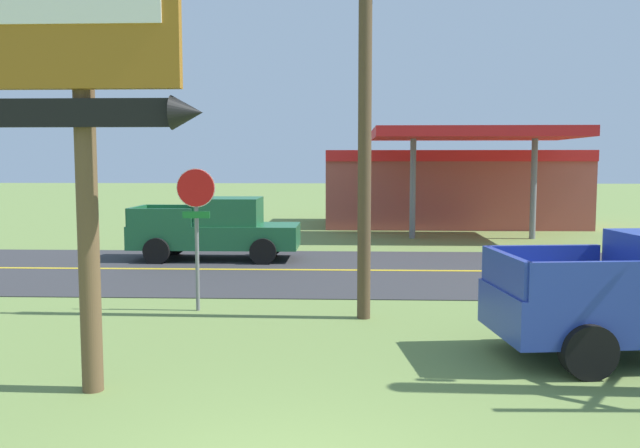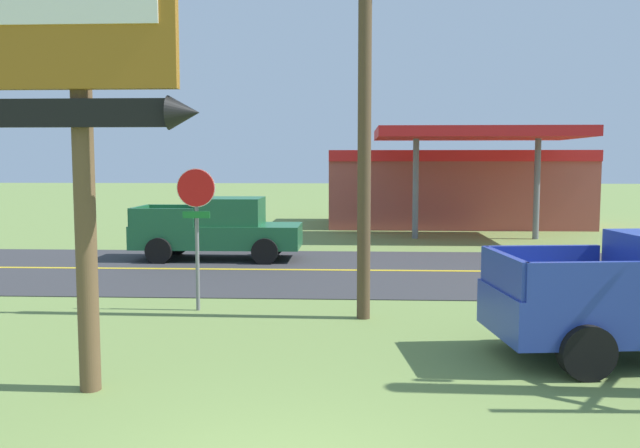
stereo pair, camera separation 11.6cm
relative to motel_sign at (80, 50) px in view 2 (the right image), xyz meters
name	(u,v)px [view 2 (the right image)]	position (x,y,z in m)	size (l,w,h in m)	color
road_asphalt	(329,270)	(2.81, 10.21, -4.49)	(140.00, 8.00, 0.02)	#333335
road_centre_line	(329,270)	(2.81, 10.21, -4.47)	(126.00, 0.20, 0.01)	gold
motel_sign	(80,50)	(0.00, 0.00, 0.00)	(2.93, 0.54, 6.64)	brown
stop_sign	(196,213)	(0.27, 5.01, -2.47)	(0.80, 0.08, 2.95)	slate
utility_pole	(365,93)	(3.70, 4.48, -0.11)	(1.82, 0.26, 8.22)	brown
gas_station	(455,185)	(8.41, 24.06, -2.55)	(12.00, 11.50, 4.40)	#A84C42
pickup_green_on_road	(220,229)	(-0.69, 12.21, -3.53)	(5.20, 2.24, 1.96)	#1E6038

